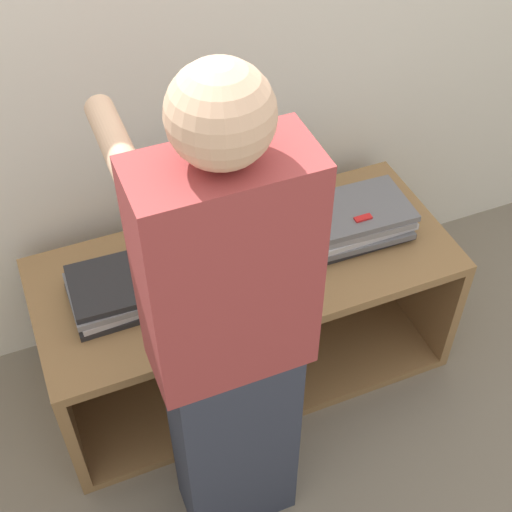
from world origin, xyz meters
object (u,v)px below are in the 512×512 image
object	(u,v)px
laptop_open	(239,241)
laptop_stack_left	(130,288)
laptop_stack_right	(354,220)
person	(229,346)

from	to	relation	value
laptop_open	laptop_stack_left	size ratio (longest dim) A/B	0.97
laptop_open	laptop_stack_right	xyz separation A→B (m)	(0.40, -0.06, 0.01)
laptop_open	person	xyz separation A→B (m)	(-0.24, -0.56, 0.22)
laptop_open	laptop_stack_right	size ratio (longest dim) A/B	0.95
laptop_open	person	world-z (taller)	person
laptop_open	person	size ratio (longest dim) A/B	0.23
laptop_stack_left	laptop_stack_right	distance (m)	0.80
laptop_stack_right	person	bearing A→B (deg)	-142.01
laptop_stack_left	person	bearing A→B (deg)	-72.69
person	laptop_stack_right	bearing A→B (deg)	37.99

